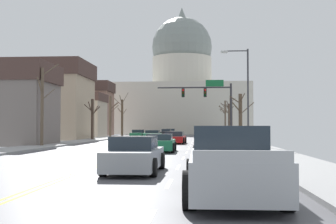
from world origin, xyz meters
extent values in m
cube|color=#4F4F55|center=(0.00, 0.00, -0.03)|extent=(14.00, 180.00, 0.06)
cube|color=yellow|center=(-0.12, 0.00, 0.00)|extent=(0.10, 176.40, 0.00)
cube|color=yellow|center=(0.12, 0.00, 0.00)|extent=(0.10, 176.40, 0.00)
cube|color=silver|center=(3.50, -24.10, 0.00)|extent=(0.12, 2.20, 0.00)
cube|color=silver|center=(3.50, -18.90, 0.00)|extent=(0.12, 2.20, 0.00)
cube|color=silver|center=(3.50, -13.70, 0.00)|extent=(0.12, 2.20, 0.00)
cube|color=silver|center=(3.50, -8.50, 0.00)|extent=(0.12, 2.20, 0.00)
cube|color=silver|center=(3.50, -3.30, 0.00)|extent=(0.12, 2.20, 0.00)
cube|color=silver|center=(3.50, 1.90, 0.00)|extent=(0.12, 2.20, 0.00)
cube|color=silver|center=(3.50, 7.10, 0.00)|extent=(0.12, 2.20, 0.00)
cube|color=silver|center=(3.50, 12.30, 0.00)|extent=(0.12, 2.20, 0.00)
cube|color=silver|center=(3.50, 17.50, 0.00)|extent=(0.12, 2.20, 0.00)
cube|color=silver|center=(3.50, 22.70, 0.00)|extent=(0.12, 2.20, 0.00)
cube|color=silver|center=(3.50, 27.90, 0.00)|extent=(0.12, 2.20, 0.00)
cube|color=silver|center=(3.50, 33.10, 0.00)|extent=(0.12, 2.20, 0.00)
cube|color=silver|center=(3.50, 38.30, 0.00)|extent=(0.12, 2.20, 0.00)
cube|color=silver|center=(3.50, 43.50, 0.00)|extent=(0.12, 2.20, 0.00)
cube|color=silver|center=(3.50, 48.70, 0.00)|extent=(0.12, 2.20, 0.00)
cube|color=silver|center=(3.50, 53.90, 0.00)|extent=(0.12, 2.20, 0.00)
cube|color=silver|center=(3.50, 59.10, 0.00)|extent=(0.12, 2.20, 0.00)
cube|color=silver|center=(3.50, 64.30, 0.00)|extent=(0.12, 2.20, 0.00)
cube|color=silver|center=(-3.50, -13.70, 0.00)|extent=(0.12, 2.20, 0.00)
cube|color=silver|center=(-3.50, -8.50, 0.00)|extent=(0.12, 2.20, 0.00)
cube|color=silver|center=(-3.50, -3.30, 0.00)|extent=(0.12, 2.20, 0.00)
cube|color=silver|center=(-3.50, 1.90, 0.00)|extent=(0.12, 2.20, 0.00)
cube|color=silver|center=(-3.50, 7.10, 0.00)|extent=(0.12, 2.20, 0.00)
cube|color=silver|center=(-3.50, 12.30, 0.00)|extent=(0.12, 2.20, 0.00)
cube|color=silver|center=(-3.50, 17.50, 0.00)|extent=(0.12, 2.20, 0.00)
cube|color=silver|center=(-3.50, 22.70, 0.00)|extent=(0.12, 2.20, 0.00)
cube|color=silver|center=(-3.50, 27.90, 0.00)|extent=(0.12, 2.20, 0.00)
cube|color=silver|center=(-3.50, 33.10, 0.00)|extent=(0.12, 2.20, 0.00)
cube|color=silver|center=(-3.50, 38.30, 0.00)|extent=(0.12, 2.20, 0.00)
cube|color=silver|center=(-3.50, 43.50, 0.00)|extent=(0.12, 2.20, 0.00)
cube|color=silver|center=(-3.50, 48.70, 0.00)|extent=(0.12, 2.20, 0.00)
cube|color=silver|center=(-3.50, 53.90, 0.00)|extent=(0.12, 2.20, 0.00)
cube|color=silver|center=(-3.50, 59.10, 0.00)|extent=(0.12, 2.20, 0.00)
cube|color=silver|center=(-3.50, 64.30, 0.00)|extent=(0.12, 2.20, 0.00)
cube|color=#959595|center=(8.50, 0.00, 0.07)|extent=(3.00, 180.00, 0.14)
cube|color=#959595|center=(-8.50, 0.00, 0.07)|extent=(3.00, 180.00, 0.14)
cylinder|color=#28282D|center=(7.60, 15.26, 3.18)|extent=(0.22, 0.22, 6.09)
cylinder|color=#28282D|center=(3.70, 15.26, 5.83)|extent=(7.80, 0.16, 0.16)
cube|color=black|center=(4.87, 15.26, 5.27)|extent=(0.32, 0.28, 0.92)
sphere|color=red|center=(4.87, 15.10, 5.55)|extent=(0.22, 0.22, 0.22)
sphere|color=#332B05|center=(4.87, 15.10, 5.27)|extent=(0.22, 0.22, 0.22)
sphere|color=black|center=(4.87, 15.10, 4.99)|extent=(0.22, 0.22, 0.22)
cube|color=black|center=(2.53, 15.26, 5.27)|extent=(0.32, 0.28, 0.92)
sphere|color=red|center=(2.53, 15.10, 5.55)|extent=(0.22, 0.22, 0.22)
sphere|color=#332B05|center=(2.53, 15.10, 5.27)|extent=(0.22, 0.22, 0.22)
sphere|color=black|center=(2.53, 15.10, 4.99)|extent=(0.22, 0.22, 0.22)
cube|color=#146033|center=(5.88, 15.28, 6.28)|extent=(1.90, 0.06, 0.70)
cylinder|color=#333338|center=(8.20, 3.91, 4.03)|extent=(0.14, 0.14, 7.78)
cylinder|color=#333338|center=(7.26, 3.91, 7.77)|extent=(1.88, 0.09, 0.09)
cube|color=#B2B2AD|center=(6.32, 3.91, 7.70)|extent=(0.56, 0.24, 0.16)
cube|color=beige|center=(0.00, 70.74, 5.55)|extent=(30.37, 20.80, 11.11)
cylinder|color=beige|center=(0.00, 70.74, 14.40)|extent=(13.72, 13.72, 6.57)
sphere|color=gray|center=(0.00, 70.74, 20.12)|extent=(13.92, 13.92, 13.92)
cone|color=gray|center=(0.00, 70.74, 28.28)|extent=(1.80, 1.80, 2.40)
cube|color=#B71414|center=(1.88, 11.12, 0.44)|extent=(2.00, 4.52, 0.56)
cube|color=#232D38|center=(1.88, 10.97, 0.96)|extent=(1.70, 2.08, 0.47)
cylinder|color=black|center=(1.00, 12.54, 0.32)|extent=(0.24, 0.65, 0.64)
cylinder|color=black|center=(2.85, 12.47, 0.32)|extent=(0.24, 0.65, 0.64)
cylinder|color=black|center=(0.91, 9.77, 0.32)|extent=(0.24, 0.65, 0.64)
cylinder|color=black|center=(2.76, 9.71, 0.32)|extent=(0.24, 0.65, 0.64)
cube|color=silver|center=(5.29, 4.45, 0.44)|extent=(1.83, 4.70, 0.56)
cube|color=#232D38|center=(5.30, 4.18, 0.92)|extent=(1.57, 2.09, 0.40)
cylinder|color=black|center=(4.39, 5.88, 0.32)|extent=(0.23, 0.64, 0.64)
cylinder|color=black|center=(6.13, 5.92, 0.32)|extent=(0.23, 0.64, 0.64)
cylinder|color=black|center=(4.45, 2.99, 0.32)|extent=(0.23, 0.64, 0.64)
cylinder|color=black|center=(6.19, 3.03, 0.32)|extent=(0.23, 0.64, 0.64)
cube|color=#1E7247|center=(1.73, -2.63, 0.47)|extent=(1.88, 4.36, 0.63)
cube|color=#232D38|center=(1.73, -3.00, 0.99)|extent=(1.63, 2.07, 0.40)
cylinder|color=black|center=(0.80, -1.30, 0.32)|extent=(0.23, 0.64, 0.64)
cylinder|color=black|center=(2.62, -1.28, 0.32)|extent=(0.23, 0.64, 0.64)
cylinder|color=black|center=(0.84, -3.99, 0.32)|extent=(0.23, 0.64, 0.64)
cylinder|color=black|center=(2.65, -3.96, 0.32)|extent=(0.23, 0.64, 0.64)
cube|color=navy|center=(5.03, -8.65, 0.45)|extent=(1.83, 4.31, 0.58)
cube|color=#232D38|center=(5.03, -9.03, 0.97)|extent=(1.61, 2.09, 0.47)
cylinder|color=black|center=(4.12, -7.32, 0.32)|extent=(0.22, 0.64, 0.64)
cylinder|color=black|center=(5.93, -7.31, 0.32)|extent=(0.22, 0.64, 0.64)
cylinder|color=black|center=(4.12, -9.99, 0.32)|extent=(0.22, 0.64, 0.64)
cylinder|color=black|center=(5.94, -9.98, 0.32)|extent=(0.22, 0.64, 0.64)
cube|color=#9EA3A8|center=(2.02, -15.88, 0.50)|extent=(1.74, 4.54, 0.69)
cube|color=#232D38|center=(2.02, -15.98, 1.09)|extent=(1.51, 2.03, 0.48)
cylinder|color=black|center=(1.18, -14.47, 0.32)|extent=(0.22, 0.64, 0.64)
cylinder|color=black|center=(2.88, -14.49, 0.32)|extent=(0.22, 0.64, 0.64)
cylinder|color=black|center=(1.16, -17.28, 0.32)|extent=(0.22, 0.64, 0.64)
cylinder|color=black|center=(2.86, -17.29, 0.32)|extent=(0.22, 0.64, 0.64)
cube|color=#ADB2B7|center=(5.16, -21.40, 0.63)|extent=(1.96, 5.40, 0.81)
cube|color=#1E2833|center=(5.16, -20.65, 1.37)|extent=(1.78, 1.84, 0.66)
cube|color=#ADB2B7|center=(5.18, -24.03, 1.14)|extent=(1.77, 0.11, 0.22)
cylinder|color=black|center=(4.19, -19.79, 0.40)|extent=(0.29, 0.80, 0.80)
cylinder|color=black|center=(6.11, -19.78, 0.40)|extent=(0.29, 0.80, 0.80)
cylinder|color=black|center=(4.21, -23.02, 0.40)|extent=(0.29, 0.80, 0.80)
cylinder|color=black|center=(6.13, -23.01, 0.40)|extent=(0.29, 0.80, 0.80)
cube|color=#1E7247|center=(-1.80, 24.61, 0.48)|extent=(1.97, 4.41, 0.65)
cube|color=#232D38|center=(-1.79, 25.00, 1.00)|extent=(1.70, 2.18, 0.39)
cylinder|color=black|center=(-0.87, 23.24, 0.32)|extent=(0.23, 0.64, 0.64)
cylinder|color=black|center=(-2.77, 23.27, 0.32)|extent=(0.23, 0.64, 0.64)
cylinder|color=black|center=(-0.83, 25.95, 0.32)|extent=(0.23, 0.64, 0.64)
cylinder|color=black|center=(-2.72, 25.98, 0.32)|extent=(0.23, 0.64, 0.64)
cube|color=#1E7247|center=(-5.20, 35.21, 0.44)|extent=(1.94, 4.47, 0.55)
cube|color=#232D38|center=(-5.19, 35.40, 0.94)|extent=(1.63, 1.94, 0.47)
cylinder|color=black|center=(-4.37, 33.81, 0.32)|extent=(0.24, 0.65, 0.64)
cylinder|color=black|center=(-6.13, 33.87, 0.32)|extent=(0.24, 0.65, 0.64)
cylinder|color=black|center=(-4.26, 36.54, 0.32)|extent=(0.24, 0.65, 0.64)
cylinder|color=black|center=(-6.03, 36.61, 0.32)|extent=(0.24, 0.65, 0.64)
cube|color=black|center=(-1.69, 46.02, 0.47)|extent=(1.87, 4.64, 0.63)
cube|color=#232D38|center=(-1.69, 46.16, 1.00)|extent=(1.59, 2.14, 0.43)
cylinder|color=black|center=(-0.86, 44.58, 0.32)|extent=(0.24, 0.65, 0.64)
cylinder|color=black|center=(-2.60, 44.62, 0.32)|extent=(0.24, 0.65, 0.64)
cylinder|color=black|center=(-0.78, 47.42, 0.32)|extent=(0.24, 0.65, 0.64)
cylinder|color=black|center=(-2.52, 47.47, 0.32)|extent=(0.24, 0.65, 0.64)
cube|color=#9EA3A8|center=(-1.68, 55.98, 0.47)|extent=(1.91, 4.40, 0.63)
cube|color=#232D38|center=(-1.68, 56.33, 1.00)|extent=(1.67, 2.17, 0.42)
cylinder|color=black|center=(-0.74, 54.62, 0.32)|extent=(0.22, 0.64, 0.64)
cylinder|color=black|center=(-2.63, 54.62, 0.32)|extent=(0.22, 0.64, 0.64)
cylinder|color=black|center=(-0.73, 57.34, 0.32)|extent=(0.22, 0.64, 0.64)
cylinder|color=black|center=(-2.62, 57.34, 0.32)|extent=(0.22, 0.64, 0.64)
cube|color=#B2A38E|center=(-15.68, 38.84, 2.85)|extent=(8.40, 7.11, 5.70)
cube|color=#47332D|center=(-15.68, 38.84, 6.36)|extent=(8.74, 7.40, 1.33)
cube|color=tan|center=(-16.67, 23.24, 3.92)|extent=(13.17, 9.00, 7.84)
cube|color=#47332D|center=(-16.67, 23.24, 8.87)|extent=(13.69, 9.36, 2.04)
cube|color=#8C6656|center=(-18.76, 48.95, 4.02)|extent=(12.91, 7.05, 8.04)
cube|color=#47332D|center=(-18.76, 48.95, 8.97)|extent=(13.43, 7.34, 1.86)
cylinder|color=brown|center=(8.58, 29.82, 2.90)|extent=(0.39, 0.39, 5.52)
cylinder|color=brown|center=(7.82, 30.06, 3.75)|extent=(1.61, 0.61, 0.86)
cylinder|color=brown|center=(8.53, 29.31, 5.29)|extent=(0.19, 1.09, 1.63)
cylinder|color=brown|center=(7.73, 29.87, 3.99)|extent=(1.75, 0.19, 1.08)
cylinder|color=brown|center=(8.32, 30.17, 4.01)|extent=(0.64, 0.83, 1.42)
cylinder|color=brown|center=(8.91, 30.35, 5.31)|extent=(0.73, 1.12, 0.73)
cylinder|color=brown|center=(-8.58, 30.92, 3.09)|extent=(0.31, 0.31, 5.89)
cylinder|color=brown|center=(-8.65, 31.19, 4.57)|extent=(0.29, 0.66, 1.01)
cylinder|color=brown|center=(-8.15, 31.34, 4.64)|extent=(0.97, 0.95, 1.08)
cylinder|color=brown|center=(-7.95, 30.76, 4.19)|extent=(1.33, 0.43, 1.20)
cylinder|color=brown|center=(-8.59, 31.34, 4.61)|extent=(0.09, 0.88, 0.74)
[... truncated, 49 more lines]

